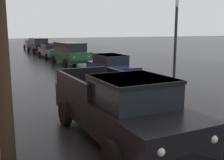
{
  "coord_description": "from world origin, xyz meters",
  "views": [
    {
      "loc": [
        -4.44,
        3.34,
        2.84
      ],
      "look_at": [
        -0.47,
        11.79,
        1.11
      ],
      "focal_mm": 43.62,
      "sensor_mm": 36.0,
      "label": 1
    }
  ],
  "objects_px": {
    "suv_black_queued_behind_truck": "(38,45)",
    "sedan_silver_at_far_intersection": "(32,44)",
    "street_lamp_post": "(176,18)",
    "sedan_grey_parked_far_down_block": "(51,51)",
    "pickup_truck_black_approaching_near_lane": "(120,107)",
    "sedan_darkblue_parked_kerbside_close": "(111,66)",
    "suv_green_parked_kerbside_mid": "(70,53)"
  },
  "relations": [
    {
      "from": "suv_black_queued_behind_truck",
      "to": "sedan_silver_at_far_intersection",
      "type": "xyz_separation_m",
      "value": [
        0.22,
        6.18,
        -0.24
      ]
    },
    {
      "from": "suv_black_queued_behind_truck",
      "to": "street_lamp_post",
      "type": "height_order",
      "value": "street_lamp_post"
    },
    {
      "from": "sedan_silver_at_far_intersection",
      "to": "sedan_grey_parked_far_down_block",
      "type": "bearing_deg",
      "value": -90.83
    },
    {
      "from": "pickup_truck_black_approaching_near_lane",
      "to": "street_lamp_post",
      "type": "bearing_deg",
      "value": 42.2
    },
    {
      "from": "pickup_truck_black_approaching_near_lane",
      "to": "sedan_darkblue_parked_kerbside_close",
      "type": "bearing_deg",
      "value": 66.38
    },
    {
      "from": "pickup_truck_black_approaching_near_lane",
      "to": "sedan_darkblue_parked_kerbside_close",
      "type": "height_order",
      "value": "pickup_truck_black_approaching_near_lane"
    },
    {
      "from": "sedan_grey_parked_far_down_block",
      "to": "sedan_silver_at_far_intersection",
      "type": "distance_m",
      "value": 12.77
    },
    {
      "from": "suv_green_parked_kerbside_mid",
      "to": "sedan_grey_parked_far_down_block",
      "type": "xyz_separation_m",
      "value": [
        -0.26,
        5.94,
        -0.24
      ]
    },
    {
      "from": "pickup_truck_black_approaching_near_lane",
      "to": "sedan_silver_at_far_intersection",
      "type": "relative_size",
      "value": 1.37
    },
    {
      "from": "sedan_grey_parked_far_down_block",
      "to": "suv_black_queued_behind_truck",
      "type": "bearing_deg",
      "value": 90.27
    },
    {
      "from": "pickup_truck_black_approaching_near_lane",
      "to": "suv_green_parked_kerbside_mid",
      "type": "bearing_deg",
      "value": 77.96
    },
    {
      "from": "suv_green_parked_kerbside_mid",
      "to": "street_lamp_post",
      "type": "xyz_separation_m",
      "value": [
        2.52,
        -10.45,
        2.41
      ]
    },
    {
      "from": "sedan_darkblue_parked_kerbside_close",
      "to": "street_lamp_post",
      "type": "height_order",
      "value": "street_lamp_post"
    },
    {
      "from": "suv_black_queued_behind_truck",
      "to": "sedan_silver_at_far_intersection",
      "type": "height_order",
      "value": "suv_black_queued_behind_truck"
    },
    {
      "from": "sedan_grey_parked_far_down_block",
      "to": "suv_black_queued_behind_truck",
      "type": "distance_m",
      "value": 6.59
    },
    {
      "from": "suv_green_parked_kerbside_mid",
      "to": "street_lamp_post",
      "type": "relative_size",
      "value": 0.81
    },
    {
      "from": "sedan_darkblue_parked_kerbside_close",
      "to": "street_lamp_post",
      "type": "bearing_deg",
      "value": -50.59
    },
    {
      "from": "pickup_truck_black_approaching_near_lane",
      "to": "suv_green_parked_kerbside_mid",
      "type": "height_order",
      "value": "suv_green_parked_kerbside_mid"
    },
    {
      "from": "sedan_grey_parked_far_down_block",
      "to": "street_lamp_post",
      "type": "distance_m",
      "value": 16.83
    },
    {
      "from": "sedan_darkblue_parked_kerbside_close",
      "to": "suv_black_queued_behind_truck",
      "type": "height_order",
      "value": "suv_black_queued_behind_truck"
    },
    {
      "from": "pickup_truck_black_approaching_near_lane",
      "to": "suv_black_queued_behind_truck",
      "type": "height_order",
      "value": "suv_black_queued_behind_truck"
    },
    {
      "from": "sedan_silver_at_far_intersection",
      "to": "street_lamp_post",
      "type": "height_order",
      "value": "street_lamp_post"
    },
    {
      "from": "sedan_darkblue_parked_kerbside_close",
      "to": "sedan_grey_parked_far_down_block",
      "type": "distance_m",
      "value": 13.57
    },
    {
      "from": "pickup_truck_black_approaching_near_lane",
      "to": "street_lamp_post",
      "type": "height_order",
      "value": "street_lamp_post"
    },
    {
      "from": "suv_green_parked_kerbside_mid",
      "to": "sedan_silver_at_far_intersection",
      "type": "xyz_separation_m",
      "value": [
        -0.07,
        18.71,
        -0.24
      ]
    },
    {
      "from": "suv_black_queued_behind_truck",
      "to": "suv_green_parked_kerbside_mid",
      "type": "bearing_deg",
      "value": -88.69
    },
    {
      "from": "sedan_silver_at_far_intersection",
      "to": "pickup_truck_black_approaching_near_lane",
      "type": "bearing_deg",
      "value": -95.46
    },
    {
      "from": "suv_green_parked_kerbside_mid",
      "to": "sedan_grey_parked_far_down_block",
      "type": "height_order",
      "value": "suv_green_parked_kerbside_mid"
    },
    {
      "from": "pickup_truck_black_approaching_near_lane",
      "to": "suv_black_queued_behind_truck",
      "type": "distance_m",
      "value": 28.48
    },
    {
      "from": "pickup_truck_black_approaching_near_lane",
      "to": "sedan_darkblue_parked_kerbside_close",
      "type": "relative_size",
      "value": 1.3
    },
    {
      "from": "pickup_truck_black_approaching_near_lane",
      "to": "sedan_darkblue_parked_kerbside_close",
      "type": "distance_m",
      "value": 8.91
    },
    {
      "from": "pickup_truck_black_approaching_near_lane",
      "to": "sedan_grey_parked_far_down_block",
      "type": "bearing_deg",
      "value": 81.85
    }
  ]
}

